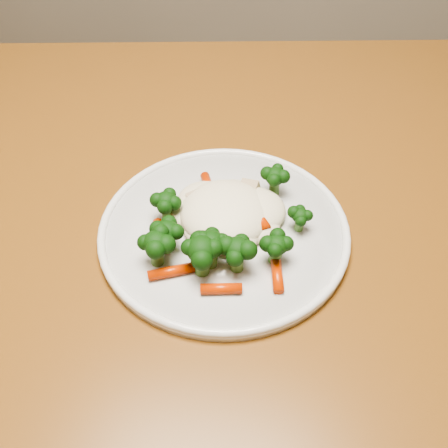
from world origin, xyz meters
TOP-DOWN VIEW (x-y plane):
  - dining_table at (-0.35, 0.12)m, footprint 1.43×1.06m
  - plate at (-0.37, 0.08)m, footprint 0.30×0.30m
  - meal at (-0.37, 0.07)m, footprint 0.20×0.19m

SIDE VIEW (x-z plane):
  - dining_table at x=-0.35m, z-range 0.29..1.04m
  - plate at x=-0.37m, z-range 0.75..0.76m
  - meal at x=-0.37m, z-range 0.76..0.81m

